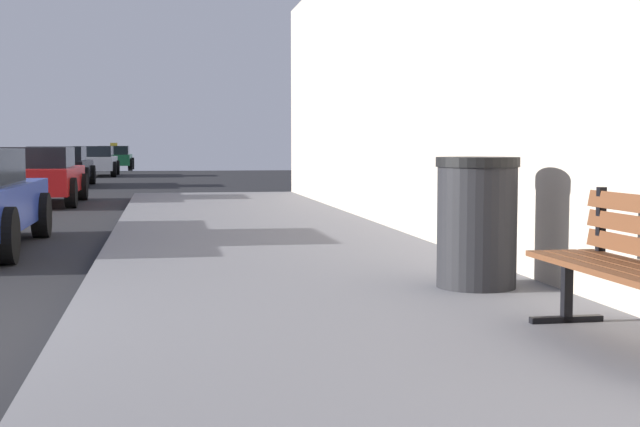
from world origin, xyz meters
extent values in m
cube|color=slate|center=(4.00, 0.00, 0.07)|extent=(4.00, 32.00, 0.15)
cube|color=brown|center=(5.11, -1.31, 0.60)|extent=(0.12, 1.75, 0.04)
cube|color=brown|center=(5.24, -1.31, 0.60)|extent=(0.12, 1.75, 0.04)
cube|color=brown|center=(5.36, -1.31, 0.60)|extent=(0.12, 1.75, 0.04)
cube|color=black|center=(5.29, -0.56, 0.38)|extent=(0.06, 0.06, 0.45)
cube|color=black|center=(5.29, -0.56, 0.17)|extent=(0.50, 0.06, 0.04)
cube|color=black|center=(5.52, -0.56, 0.82)|extent=(0.05, 0.05, 0.44)
cylinder|color=black|center=(5.21, 0.93, 0.64)|extent=(0.65, 0.65, 0.99)
cylinder|color=black|center=(5.21, 0.93, 1.18)|extent=(0.68, 0.68, 0.08)
cylinder|color=black|center=(0.98, 7.10, 0.32)|extent=(0.22, 0.64, 0.64)
cylinder|color=black|center=(0.98, 4.19, 0.32)|extent=(0.22, 0.64, 0.64)
cube|color=red|center=(-0.09, 14.46, 0.54)|extent=(1.77, 4.20, 0.55)
cube|color=black|center=(-0.09, 14.25, 1.04)|extent=(1.56, 1.89, 0.45)
cylinder|color=black|center=(-0.98, 15.80, 0.32)|extent=(0.22, 0.64, 0.64)
cylinder|color=black|center=(0.79, 15.80, 0.32)|extent=(0.22, 0.64, 0.64)
cylinder|color=black|center=(0.79, 13.11, 0.32)|extent=(0.22, 0.64, 0.64)
cube|color=black|center=(-0.59, 23.32, 0.54)|extent=(1.85, 4.28, 0.55)
cube|color=black|center=(-0.59, 23.11, 1.04)|extent=(1.62, 1.93, 0.45)
cylinder|color=black|center=(-1.52, 24.69, 0.32)|extent=(0.22, 0.64, 0.64)
cylinder|color=black|center=(0.33, 24.69, 0.32)|extent=(0.22, 0.64, 0.64)
cylinder|color=black|center=(-1.52, 21.95, 0.32)|extent=(0.22, 0.64, 0.64)
cylinder|color=black|center=(0.33, 21.95, 0.32)|extent=(0.22, 0.64, 0.64)
cube|color=white|center=(-0.17, 32.76, 0.54)|extent=(1.70, 4.37, 0.55)
cube|color=black|center=(-0.17, 32.54, 1.04)|extent=(1.50, 1.97, 0.45)
cylinder|color=black|center=(-1.02, 34.16, 0.32)|extent=(0.22, 0.64, 0.64)
cylinder|color=black|center=(0.68, 34.16, 0.32)|extent=(0.22, 0.64, 0.64)
cylinder|color=black|center=(-1.02, 31.36, 0.32)|extent=(0.22, 0.64, 0.64)
cylinder|color=black|center=(0.68, 31.36, 0.32)|extent=(0.22, 0.64, 0.64)
cube|color=#196638|center=(0.18, 41.63, 0.54)|extent=(1.72, 4.19, 0.55)
cube|color=black|center=(0.18, 41.42, 1.04)|extent=(1.52, 1.88, 0.45)
cube|color=yellow|center=(0.18, 41.42, 1.35)|extent=(0.36, 0.14, 0.16)
cylinder|color=black|center=(-0.68, 42.97, 0.32)|extent=(0.22, 0.64, 0.64)
cylinder|color=black|center=(1.04, 42.97, 0.32)|extent=(0.22, 0.64, 0.64)
cylinder|color=black|center=(-0.68, 40.29, 0.32)|extent=(0.22, 0.64, 0.64)
cylinder|color=black|center=(1.04, 40.29, 0.32)|extent=(0.22, 0.64, 0.64)
camera|label=1|loc=(2.69, -5.95, 1.31)|focal=49.78mm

